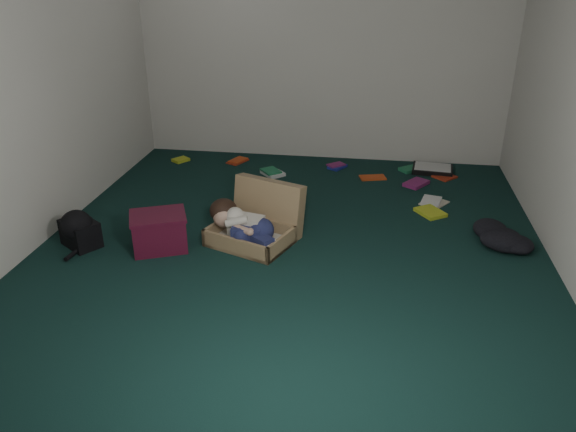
# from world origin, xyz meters

# --- Properties ---
(floor) EXTENTS (4.50, 4.50, 0.00)m
(floor) POSITION_xyz_m (0.00, 0.00, 0.00)
(floor) COLOR black
(floor) RESTS_ON ground
(wall_back) EXTENTS (4.50, 0.00, 4.50)m
(wall_back) POSITION_xyz_m (0.00, 2.25, 1.30)
(wall_back) COLOR white
(wall_back) RESTS_ON ground
(wall_front) EXTENTS (4.50, 0.00, 4.50)m
(wall_front) POSITION_xyz_m (0.00, -2.25, 1.30)
(wall_front) COLOR white
(wall_front) RESTS_ON ground
(wall_left) EXTENTS (0.00, 4.50, 4.50)m
(wall_left) POSITION_xyz_m (-2.00, 0.00, 1.30)
(wall_left) COLOR white
(wall_left) RESTS_ON ground
(suitcase) EXTENTS (0.80, 0.79, 0.46)m
(suitcase) POSITION_xyz_m (-0.29, 0.13, 0.14)
(suitcase) COLOR #9D7F56
(suitcase) RESTS_ON floor
(person) EXTENTS (0.61, 0.49, 0.28)m
(person) POSITION_xyz_m (-0.39, 0.00, 0.18)
(person) COLOR silver
(person) RESTS_ON suitcase
(maroon_bin) EXTENTS (0.52, 0.48, 0.29)m
(maroon_bin) POSITION_xyz_m (-1.02, -0.16, 0.15)
(maroon_bin) COLOR #4F1025
(maroon_bin) RESTS_ON floor
(backpack) EXTENTS (0.49, 0.47, 0.23)m
(backpack) POSITION_xyz_m (-1.67, -0.21, 0.12)
(backpack) COLOR black
(backpack) RESTS_ON floor
(clothing_pile) EXTENTS (0.55, 0.50, 0.14)m
(clothing_pile) POSITION_xyz_m (1.70, 0.34, 0.07)
(clothing_pile) COLOR black
(clothing_pile) RESTS_ON floor
(paper_tray) EXTENTS (0.45, 0.36, 0.06)m
(paper_tray) POSITION_xyz_m (1.25, 1.95, 0.03)
(paper_tray) COLOR black
(paper_tray) RESTS_ON floor
(book_scatter) EXTENTS (3.13, 1.35, 0.02)m
(book_scatter) POSITION_xyz_m (0.38, 1.61, 0.01)
(book_scatter) COLOR #C4D625
(book_scatter) RESTS_ON floor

